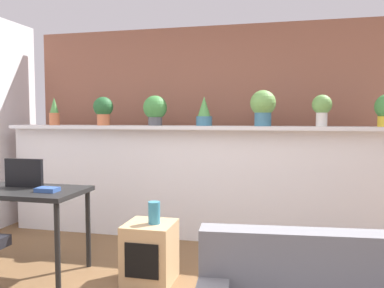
{
  "coord_description": "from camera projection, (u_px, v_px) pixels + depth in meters",
  "views": [
    {
      "loc": [
        0.82,
        -2.21,
        1.38
      ],
      "look_at": [
        -0.02,
        1.39,
        1.12
      ],
      "focal_mm": 36.3,
      "sensor_mm": 36.0,
      "label": 1
    }
  ],
  "objects": [
    {
      "name": "potted_plant_4",
      "position": [
        263.0,
        106.0,
        4.09
      ],
      "size": [
        0.27,
        0.27,
        0.38
      ],
      "color": "#386B84",
      "rests_on": "plant_shelf"
    },
    {
      "name": "potted_plant_0",
      "position": [
        54.0,
        112.0,
        4.63
      ],
      "size": [
        0.12,
        0.12,
        0.33
      ],
      "color": "#C66B42",
      "rests_on": "plant_shelf"
    },
    {
      "name": "potted_plant_5",
      "position": [
        322.0,
        107.0,
        3.98
      ],
      "size": [
        0.2,
        0.2,
        0.33
      ],
      "color": "silver",
      "rests_on": "plant_shelf"
    },
    {
      "name": "tv_monitor",
      "position": [
        24.0,
        173.0,
        3.49
      ],
      "size": [
        0.37,
        0.04,
        0.26
      ],
      "primitive_type": "cube",
      "color": "black",
      "rests_on": "desk"
    },
    {
      "name": "side_cube_shelf",
      "position": [
        150.0,
        253.0,
        3.24
      ],
      "size": [
        0.4,
        0.41,
        0.5
      ],
      "color": "tan",
      "rests_on": "ground"
    },
    {
      "name": "brick_wall_behind",
      "position": [
        216.0,
        128.0,
        4.87
      ],
      "size": [
        4.74,
        0.1,
        2.5
      ],
      "primitive_type": "cube",
      "color": "#935B47",
      "rests_on": "ground"
    },
    {
      "name": "divider_wall",
      "position": [
        206.0,
        185.0,
        4.33
      ],
      "size": [
        4.74,
        0.16,
        1.25
      ],
      "primitive_type": "cube",
      "color": "silver",
      "rests_on": "ground"
    },
    {
      "name": "plant_shelf",
      "position": [
        206.0,
        128.0,
        4.25
      ],
      "size": [
        4.74,
        0.32,
        0.04
      ],
      "primitive_type": "cube",
      "color": "silver",
      "rests_on": "divider_wall"
    },
    {
      "name": "potted_plant_3",
      "position": [
        204.0,
        113.0,
        4.27
      ],
      "size": [
        0.18,
        0.18,
        0.32
      ],
      "color": "#386B84",
      "rests_on": "plant_shelf"
    },
    {
      "name": "vase_on_shelf",
      "position": [
        154.0,
        213.0,
        3.2
      ],
      "size": [
        0.1,
        0.1,
        0.18
      ],
      "primitive_type": "cylinder",
      "color": "teal",
      "rests_on": "side_cube_shelf"
    },
    {
      "name": "book_on_desk",
      "position": [
        47.0,
        190.0,
        3.28
      ],
      "size": [
        0.18,
        0.12,
        0.04
      ],
      "primitive_type": "cube",
      "color": "#2D4C8C",
      "rests_on": "desk"
    },
    {
      "name": "potted_plant_2",
      "position": [
        155.0,
        109.0,
        4.41
      ],
      "size": [
        0.27,
        0.27,
        0.34
      ],
      "color": "#4C4C51",
      "rests_on": "plant_shelf"
    },
    {
      "name": "desk",
      "position": [
        22.0,
        198.0,
        3.42
      ],
      "size": [
        1.1,
        0.6,
        0.75
      ],
      "color": "black",
      "rests_on": "ground"
    },
    {
      "name": "potted_plant_1",
      "position": [
        103.0,
        109.0,
        4.5
      ],
      "size": [
        0.23,
        0.23,
        0.33
      ],
      "color": "#C66B42",
      "rests_on": "plant_shelf"
    }
  ]
}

